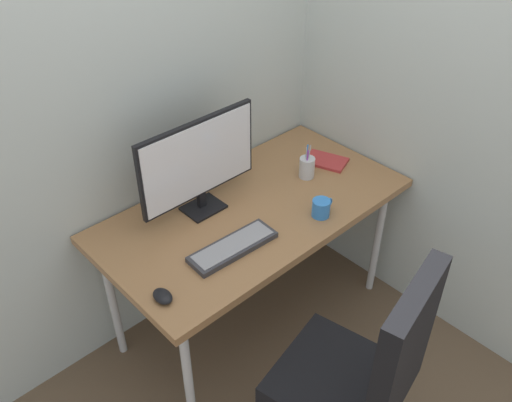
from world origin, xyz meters
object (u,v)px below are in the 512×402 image
object	(u,v)px
office_chair	(362,374)
mouse	(163,296)
notebook	(326,161)
pen_holder	(307,167)
keyboard	(233,247)
coffee_mug	(321,208)
monitor	(199,162)

from	to	relation	value
office_chair	mouse	xyz separation A→B (m)	(-0.41, 0.65, 0.20)
office_chair	mouse	distance (m)	0.80
office_chair	notebook	size ratio (longest dim) A/B	5.21
mouse	pen_holder	size ratio (longest dim) A/B	0.53
office_chair	keyboard	size ratio (longest dim) A/B	2.72
office_chair	mouse	bearing A→B (deg)	121.82
pen_holder	coffee_mug	distance (m)	0.32
mouse	coffee_mug	xyz separation A→B (m)	(0.82, -0.06, 0.02)
monitor	coffee_mug	bearing A→B (deg)	-48.90
monitor	notebook	bearing A→B (deg)	-10.51
office_chair	coffee_mug	world-z (taller)	office_chair
monitor	mouse	xyz separation A→B (m)	(-0.46, -0.35, -0.23)
mouse	keyboard	bearing A→B (deg)	6.42
keyboard	mouse	distance (m)	0.38
notebook	coffee_mug	world-z (taller)	coffee_mug
office_chair	coffee_mug	bearing A→B (deg)	54.72
pen_holder	keyboard	bearing A→B (deg)	-165.53
mouse	notebook	size ratio (longest dim) A/B	0.45
mouse	monitor	bearing A→B (deg)	38.19
monitor	keyboard	world-z (taller)	monitor
notebook	keyboard	bearing A→B (deg)	172.69
coffee_mug	office_chair	bearing A→B (deg)	-125.28
keyboard	mouse	xyz separation A→B (m)	(-0.38, -0.03, 0.00)
keyboard	coffee_mug	distance (m)	0.45
monitor	pen_holder	size ratio (longest dim) A/B	3.44
keyboard	pen_holder	world-z (taller)	pen_holder
pen_holder	notebook	xyz separation A→B (m)	(0.17, 0.02, -0.05)
keyboard	pen_holder	distance (m)	0.65
mouse	notebook	xyz separation A→B (m)	(1.18, 0.21, -0.01)
office_chair	pen_holder	xyz separation A→B (m)	(0.60, 0.85, 0.24)
pen_holder	coffee_mug	size ratio (longest dim) A/B	1.50
office_chair	keyboard	distance (m)	0.72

